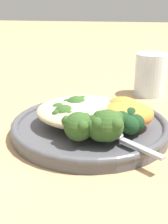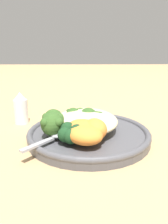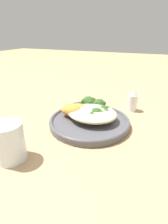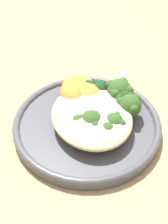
{
  "view_description": "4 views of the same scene",
  "coord_description": "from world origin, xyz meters",
  "px_view_note": "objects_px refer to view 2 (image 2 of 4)",
  "views": [
    {
      "loc": [
        0.07,
        -0.44,
        0.21
      ],
      "look_at": [
        0.01,
        -0.02,
        0.04
      ],
      "focal_mm": 50.0,
      "sensor_mm": 36.0,
      "label": 1
    },
    {
      "loc": [
        0.42,
        -0.02,
        0.18
      ],
      "look_at": [
        0.0,
        -0.01,
        0.05
      ],
      "focal_mm": 35.0,
      "sensor_mm": 36.0,
      "label": 2
    },
    {
      "loc": [
        -0.16,
        0.44,
        0.26
      ],
      "look_at": [
        0.04,
        -0.0,
        0.04
      ],
      "focal_mm": 28.0,
      "sensor_mm": 36.0,
      "label": 3
    },
    {
      "loc": [
        -0.39,
        0.14,
        0.45
      ],
      "look_at": [
        0.0,
        0.01,
        0.06
      ],
      "focal_mm": 60.0,
      "sensor_mm": 36.0,
      "label": 4
    }
  ],
  "objects_px": {
    "quinoa_mound": "(86,120)",
    "sweet_potato_chunk_2": "(85,135)",
    "broccoli_stalk_4": "(60,121)",
    "salt_shaker": "(21,108)",
    "broccoli_stalk_0": "(97,122)",
    "broccoli_stalk_2": "(84,120)",
    "broccoli_stalk_3": "(78,119)",
    "broccoli_stalk_5": "(61,126)",
    "broccoli_stalk_6": "(58,125)",
    "plate": "(87,134)",
    "broccoli_stalk_1": "(90,118)",
    "spoon": "(55,136)",
    "sweet_potato_chunk_3": "(84,130)",
    "sweet_potato_chunk_1": "(95,129)",
    "sweet_potato_chunk_0": "(86,135)",
    "kale_tuft": "(71,133)"
  },
  "relations": [
    {
      "from": "broccoli_stalk_5",
      "to": "spoon",
      "type": "relative_size",
      "value": 1.44
    },
    {
      "from": "kale_tuft",
      "to": "broccoli_stalk_1",
      "type": "bearing_deg",
      "value": 153.85
    },
    {
      "from": "plate",
      "to": "broccoli_stalk_5",
      "type": "xyz_separation_m",
      "value": [
        0.02,
        -0.05,
        0.03
      ]
    },
    {
      "from": "plate",
      "to": "kale_tuft",
      "type": "bearing_deg",
      "value": -26.27
    },
    {
      "from": "broccoli_stalk_0",
      "to": "sweet_potato_chunk_2",
      "type": "height_order",
      "value": "same"
    },
    {
      "from": "sweet_potato_chunk_3",
      "to": "kale_tuft",
      "type": "distance_m",
      "value": 0.02
    },
    {
      "from": "plate",
      "to": "spoon",
      "type": "distance_m",
      "value": 0.08
    },
    {
      "from": "broccoli_stalk_4",
      "to": "salt_shaker",
      "type": "relative_size",
      "value": 1.55
    },
    {
      "from": "broccoli_stalk_3",
      "to": "sweet_potato_chunk_0",
      "type": "bearing_deg",
      "value": 158.55
    },
    {
      "from": "sweet_potato_chunk_1",
      "to": "plate",
      "type": "bearing_deg",
      "value": -164.76
    },
    {
      "from": "broccoli_stalk_3",
      "to": "sweet_potato_chunk_2",
      "type": "height_order",
      "value": "broccoli_stalk_3"
    },
    {
      "from": "quinoa_mound",
      "to": "broccoli_stalk_3",
      "type": "distance_m",
      "value": 0.02
    },
    {
      "from": "sweet_potato_chunk_0",
      "to": "sweet_potato_chunk_3",
      "type": "xyz_separation_m",
      "value": [
        -0.02,
        -0.0,
        0.0
      ]
    },
    {
      "from": "broccoli_stalk_6",
      "to": "sweet_potato_chunk_0",
      "type": "height_order",
      "value": "broccoli_stalk_6"
    },
    {
      "from": "broccoli_stalk_6",
      "to": "salt_shaker",
      "type": "height_order",
      "value": "salt_shaker"
    },
    {
      "from": "broccoli_stalk_0",
      "to": "broccoli_stalk_2",
      "type": "height_order",
      "value": "same"
    },
    {
      "from": "quinoa_mound",
      "to": "broccoli_stalk_2",
      "type": "xyz_separation_m",
      "value": [
        -0.01,
        -0.0,
        -0.0
      ]
    },
    {
      "from": "broccoli_stalk_4",
      "to": "broccoli_stalk_2",
      "type": "bearing_deg",
      "value": -135.59
    },
    {
      "from": "sweet_potato_chunk_2",
      "to": "broccoli_stalk_0",
      "type": "bearing_deg",
      "value": 160.88
    },
    {
      "from": "quinoa_mound",
      "to": "sweet_potato_chunk_2",
      "type": "distance_m",
      "value": 0.08
    },
    {
      "from": "broccoli_stalk_4",
      "to": "sweet_potato_chunk_1",
      "type": "bearing_deg",
      "value": 167.16
    },
    {
      "from": "quinoa_mound",
      "to": "broccoli_stalk_5",
      "type": "bearing_deg",
      "value": -57.23
    },
    {
      "from": "broccoli_stalk_2",
      "to": "sweet_potato_chunk_2",
      "type": "height_order",
      "value": "same"
    },
    {
      "from": "sweet_potato_chunk_2",
      "to": "sweet_potato_chunk_3",
      "type": "distance_m",
      "value": 0.02
    },
    {
      "from": "broccoli_stalk_5",
      "to": "salt_shaker",
      "type": "xyz_separation_m",
      "value": [
        -0.13,
        -0.11,
        -0.0
      ]
    },
    {
      "from": "sweet_potato_chunk_3",
      "to": "spoon",
      "type": "bearing_deg",
      "value": -90.48
    },
    {
      "from": "sweet_potato_chunk_3",
      "to": "salt_shaker",
      "type": "relative_size",
      "value": 0.92
    },
    {
      "from": "quinoa_mound",
      "to": "salt_shaker",
      "type": "relative_size",
      "value": 1.95
    },
    {
      "from": "quinoa_mound",
      "to": "broccoli_stalk_4",
      "type": "xyz_separation_m",
      "value": [
        0.01,
        -0.05,
        0.0
      ]
    },
    {
      "from": "broccoli_stalk_2",
      "to": "sweet_potato_chunk_0",
      "type": "xyz_separation_m",
      "value": [
        0.09,
        0.0,
        0.0
      ]
    },
    {
      "from": "broccoli_stalk_5",
      "to": "broccoli_stalk_6",
      "type": "relative_size",
      "value": 1.1
    },
    {
      "from": "broccoli_stalk_1",
      "to": "sweet_potato_chunk_0",
      "type": "xyz_separation_m",
      "value": [
        0.08,
        -0.01,
        -0.0
      ]
    },
    {
      "from": "broccoli_stalk_4",
      "to": "sweet_potato_chunk_0",
      "type": "relative_size",
      "value": 2.44
    },
    {
      "from": "spoon",
      "to": "sweet_potato_chunk_1",
      "type": "bearing_deg",
      "value": 128.88
    },
    {
      "from": "quinoa_mound",
      "to": "broccoli_stalk_3",
      "type": "xyz_separation_m",
      "value": [
        -0.01,
        -0.02,
        -0.0
      ]
    },
    {
      "from": "broccoli_stalk_1",
      "to": "broccoli_stalk_6",
      "type": "relative_size",
      "value": 0.8
    },
    {
      "from": "plate",
      "to": "spoon",
      "type": "bearing_deg",
      "value": -51.67
    },
    {
      "from": "broccoli_stalk_3",
      "to": "sweet_potato_chunk_1",
      "type": "distance_m",
      "value": 0.07
    },
    {
      "from": "plate",
      "to": "broccoli_stalk_1",
      "type": "relative_size",
      "value": 2.68
    },
    {
      "from": "quinoa_mound",
      "to": "broccoli_stalk_0",
      "type": "relative_size",
      "value": 1.76
    },
    {
      "from": "plate",
      "to": "broccoli_stalk_1",
      "type": "bearing_deg",
      "value": 154.29
    },
    {
      "from": "broccoli_stalk_2",
      "to": "spoon",
      "type": "height_order",
      "value": "broccoli_stalk_2"
    },
    {
      "from": "plate",
      "to": "sweet_potato_chunk_1",
      "type": "bearing_deg",
      "value": 15.24
    },
    {
      "from": "broccoli_stalk_0",
      "to": "broccoli_stalk_3",
      "type": "xyz_separation_m",
      "value": [
        -0.01,
        -0.04,
        0.0
      ]
    },
    {
      "from": "sweet_potato_chunk_0",
      "to": "sweet_potato_chunk_2",
      "type": "height_order",
      "value": "sweet_potato_chunk_2"
    },
    {
      "from": "broccoli_stalk_3",
      "to": "broccoli_stalk_2",
      "type": "bearing_deg",
      "value": -117.95
    },
    {
      "from": "broccoli_stalk_2",
      "to": "salt_shaker",
      "type": "bearing_deg",
      "value": 44.01
    },
    {
      "from": "broccoli_stalk_5",
      "to": "sweet_potato_chunk_0",
      "type": "xyz_separation_m",
      "value": [
        0.04,
        0.05,
        -0.0
      ]
    },
    {
      "from": "sweet_potato_chunk_1",
      "to": "spoon",
      "type": "bearing_deg",
      "value": -91.85
    },
    {
      "from": "sweet_potato_chunk_2",
      "to": "broccoli_stalk_6",
      "type": "bearing_deg",
      "value": -128.64
    }
  ]
}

